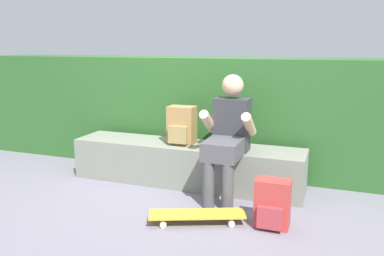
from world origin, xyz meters
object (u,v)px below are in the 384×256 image
at_px(skateboard_near_person, 197,215).
at_px(backpack_on_ground, 272,204).
at_px(bench_main, 186,164).
at_px(person_skater, 228,133).
at_px(backpack_on_bench, 182,126).

relative_size(skateboard_near_person, backpack_on_ground, 2.04).
relative_size(bench_main, person_skater, 2.09).
bearing_deg(backpack_on_ground, person_skater, 135.59).
distance_m(skateboard_near_person, backpack_on_ground, 0.63).
bearing_deg(bench_main, backpack_on_ground, -35.20).
relative_size(person_skater, backpack_on_bench, 2.97).
relative_size(skateboard_near_person, backpack_on_bench, 2.04).
xyz_separation_m(backpack_on_bench, backpack_on_ground, (1.08, -0.72, -0.44)).
bearing_deg(person_skater, bench_main, 156.86).
relative_size(bench_main, skateboard_near_person, 3.04).
bearing_deg(backpack_on_ground, bench_main, 144.80).
bearing_deg(skateboard_near_person, backpack_on_ground, 14.44).
height_order(bench_main, backpack_on_bench, backpack_on_bench).
distance_m(bench_main, backpack_on_ground, 1.27).
relative_size(bench_main, backpack_on_bench, 6.20).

